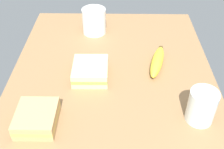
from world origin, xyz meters
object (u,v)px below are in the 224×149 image
sandwich_side (37,118)px  banana (157,61)px  coffee_mug_black (94,21)px  sandwich_main (90,71)px  glass_of_milk (201,107)px

sandwich_side → banana: 41.97cm
coffee_mug_black → sandwich_main: bearing=1.2°
coffee_mug_black → banana: 30.63cm
sandwich_main → banana: bearing=105.3°
sandwich_side → coffee_mug_black: bearing=166.0°
glass_of_milk → banana: bearing=-159.5°
coffee_mug_black → sandwich_side: bearing=-14.0°
glass_of_milk → sandwich_main: bearing=-119.7°
coffee_mug_black → banana: (21.27, 21.81, -3.10)cm
sandwich_side → banana: size_ratio=0.66×
sandwich_side → glass_of_milk: 42.11cm
sandwich_main → coffee_mug_black: bearing=-178.8°
sandwich_main → glass_of_milk: glass_of_milk is taller
coffee_mug_black → banana: bearing=45.7°
coffee_mug_black → banana: size_ratio=0.66×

